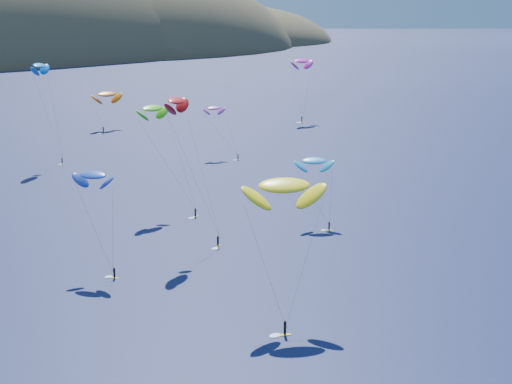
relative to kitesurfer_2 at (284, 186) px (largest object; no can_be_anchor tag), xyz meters
name	(u,v)px	position (x,y,z in m)	size (l,w,h in m)	color
kitesurfer_2	(284,186)	(0.00, 0.00, 0.00)	(12.16, 12.94, 20.49)	yellow
kitesurfer_3	(152,108)	(7.18, 55.00, 2.97)	(8.51, 14.79, 22.62)	yellow
kitesurfer_4	(39,66)	(1.90, 109.70, 7.62)	(8.37, 10.78, 27.37)	yellow
kitesurfer_5	(314,161)	(28.35, 29.16, -5.66)	(8.00, 10.64, 13.82)	yellow
kitesurfer_6	(214,108)	(42.78, 91.10, -4.50)	(6.60, 11.69, 14.67)	yellow
kitesurfer_8	(302,61)	(98.66, 125.25, 3.14)	(10.22, 8.42, 23.33)	yellow
kitesurfer_9	(176,101)	(1.62, 33.75, 7.35)	(8.06, 12.05, 26.97)	yellow
kitesurfer_10	(93,175)	(-15.69, 29.41, -2.46)	(6.72, 11.37, 16.98)	yellow
kitesurfer_11	(107,94)	(35.11, 147.82, -6.24)	(11.59, 11.76, 14.16)	yellow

